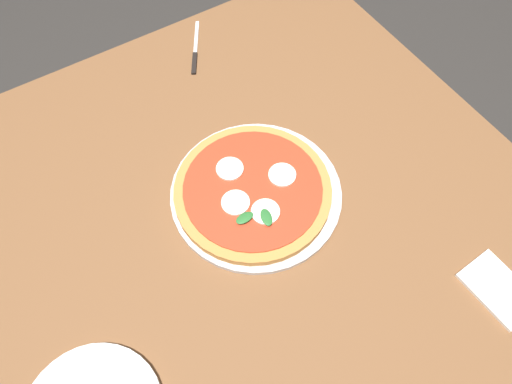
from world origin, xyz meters
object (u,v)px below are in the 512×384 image
at_px(serving_tray, 256,193).
at_px(dining_table, 249,229).
at_px(knife, 195,54).
at_px(napkin, 498,289).
at_px(pizza, 253,190).

bearing_deg(serving_tray, dining_table, 126.59).
xyz_separation_m(dining_table, knife, (0.45, -0.12, 0.09)).
height_order(napkin, knife, napkin).
distance_m(serving_tray, napkin, 0.49).
height_order(pizza, napkin, pizza).
relative_size(serving_tray, pizza, 1.10).
distance_m(dining_table, knife, 0.48).
bearing_deg(dining_table, serving_tray, -53.41).
distance_m(napkin, knife, 0.86).
xyz_separation_m(pizza, napkin, (-0.41, -0.28, -0.02)).
bearing_deg(dining_table, napkin, -141.75).
distance_m(serving_tray, pizza, 0.02).
xyz_separation_m(pizza, knife, (0.43, -0.09, -0.02)).
xyz_separation_m(dining_table, pizza, (0.02, -0.03, 0.11)).
bearing_deg(knife, dining_table, 165.24).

